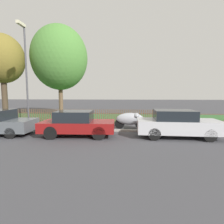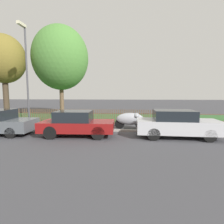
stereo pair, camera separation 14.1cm
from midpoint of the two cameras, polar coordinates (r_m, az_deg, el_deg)
The scene contains 10 objects.
ground_plane at distance 11.02m, azimuth -11.74°, elevation -6.11°, with size 120.00×120.00×0.00m, color #424247.
kerb_stone at distance 11.11m, azimuth -11.60°, elevation -5.71°, with size 34.12×0.20×0.12m, color #9E998E.
grass_strip at distance 16.70m, azimuth -6.18°, elevation -1.92°, with size 34.12×6.50×0.01m, color #33602D.
park_fence at distance 13.48m, azimuth -8.68°, elevation -1.45°, with size 34.12×0.05×1.12m.
parked_car_navy_estate at distance 9.63m, azimuth -11.74°, elevation -3.62°, with size 3.95×1.88×1.36m.
parked_car_red_compact at distance 9.74m, azimuth 20.03°, elevation -3.58°, with size 4.24×1.85×1.44m.
covered_motorcycle at distance 11.49m, azimuth 5.73°, elevation -2.25°, with size 1.98×0.75×1.05m.
tree_nearest_kerb at distance 18.24m, azimuth -32.38°, elevation 14.36°, with size 3.62×3.62×7.37m.
tree_behind_motorcycle at distance 18.13m, azimuth -16.95°, elevation 16.50°, with size 5.27×5.27×8.72m.
street_lamp at distance 12.96m, azimuth -26.76°, elevation 13.41°, with size 0.20×0.79×6.67m.
Camera 1 is at (2.93, -10.37, 2.28)m, focal length 28.00 mm.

